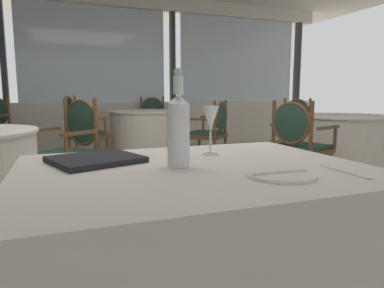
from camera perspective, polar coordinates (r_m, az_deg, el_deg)
ground_plane at (r=2.75m, az=-7.44°, el=-12.92°), size 13.29×13.29×0.00m
window_wall_far at (r=6.36m, az=-15.65°, el=8.95°), size 9.10×0.14×2.75m
foreground_table at (r=1.28m, az=0.43°, el=-20.42°), size 1.13×0.87×0.75m
side_plate at (r=1.05m, az=14.47°, el=-4.88°), size 0.21×0.21×0.01m
butter_knife at (r=1.04m, az=14.48°, el=-4.60°), size 0.18×0.02×0.00m
dinner_fork at (r=1.16m, az=23.95°, el=-4.17°), size 0.02×0.20×0.00m
water_bottle at (r=1.13m, az=-2.27°, el=2.70°), size 0.07×0.07×0.32m
wine_glass at (r=1.35m, az=3.10°, el=4.04°), size 0.07×0.07×0.19m
menu_book at (r=1.26m, az=-15.71°, el=-2.46°), size 0.35×0.33×0.02m
background_table_0 at (r=4.36m, az=23.80°, el=-0.55°), size 1.13×1.13×0.75m
dining_chair_0_0 at (r=5.17m, az=17.58°, el=2.98°), size 0.59×0.53×0.93m
dining_chair_0_1 at (r=3.47m, az=17.12°, el=0.61°), size 0.59×0.63×0.93m
dining_chair_1_2 at (r=3.28m, az=-19.36°, el=0.14°), size 0.65×0.66×0.95m
background_table_3 at (r=5.18m, az=-7.05°, el=1.38°), size 1.18×1.18×0.75m
dining_chair_3_0 at (r=6.17m, az=-6.62°, el=4.20°), size 0.62×0.57×0.95m
dining_chair_3_1 at (r=4.79m, az=-18.03°, el=2.73°), size 0.56×0.61×0.97m
dining_chair_3_2 at (r=4.69m, az=3.37°, el=2.63°), size 0.66×0.66×0.91m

